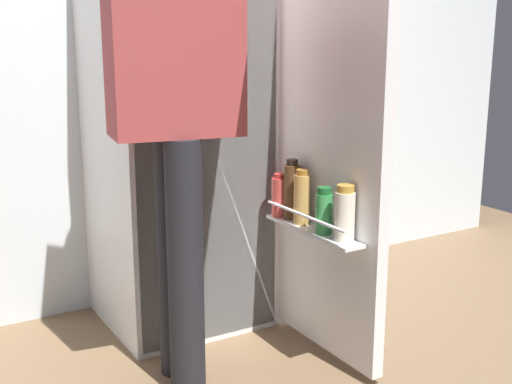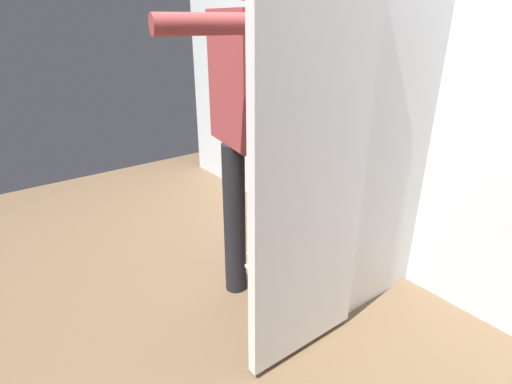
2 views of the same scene
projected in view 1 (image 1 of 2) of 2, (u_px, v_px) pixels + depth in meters
The scene contains 4 objects.
ground_plane at pixel (243, 368), 2.47m from camera, with size 5.28×5.28×0.00m, color brown.
kitchen_wall at pixel (142, 24), 2.92m from camera, with size 4.40×0.10×2.48m, color silver.
refrigerator at pixel (187, 125), 2.70m from camera, with size 0.67×1.19×1.68m.
person at pixel (178, 78), 2.14m from camera, with size 0.57×0.79×1.76m.
Camera 1 is at (-1.11, -1.96, 1.21)m, focal length 47.07 mm.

